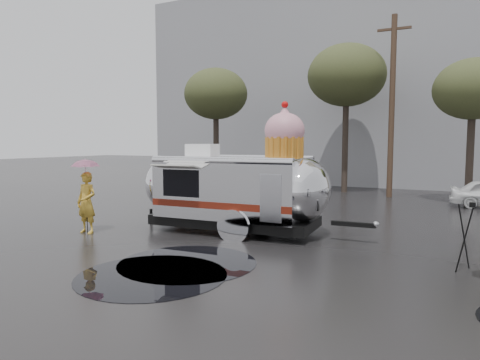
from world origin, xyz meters
The scene contains 12 objects.
ground centered at (0.00, 0.00, 0.00)m, with size 120.00×120.00×0.00m, color black.
puddles centered at (0.89, -1.08, 0.01)m, with size 9.43×4.28×0.01m.
grey_building centered at (-4.00, 24.00, 6.50)m, with size 22.00×12.00×13.00m, color slate.
utility_pole centered at (2.50, 14.00, 4.62)m, with size 1.60×0.28×9.00m.
tree_left centered at (-7.00, 13.00, 5.48)m, with size 3.64×3.64×6.95m.
tree_mid centered at (0.00, 15.00, 6.34)m, with size 4.20×4.20×8.03m.
tree_right centered at (6.00, 13.00, 5.06)m, with size 3.36×3.36×6.42m.
barricade_row centered at (-5.55, 9.96, 0.52)m, with size 4.30×0.80×1.00m.
airstream_trailer centered at (-0.64, 3.05, 1.41)m, with size 7.49×3.03×4.03m.
person_left centered at (-4.65, 0.84, 0.94)m, with size 0.67×0.45×1.87m, color gold.
umbrella_pink centered at (-4.65, 0.84, 1.92)m, with size 1.08×1.08×2.28m.
tripod centered at (5.70, 1.55, 0.90)m, with size 0.55×0.63×1.52m.
Camera 1 is at (5.26, -8.65, 2.78)m, focal length 32.00 mm.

